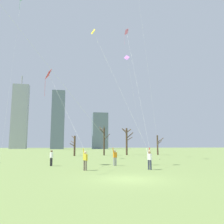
# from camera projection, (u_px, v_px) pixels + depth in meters

# --- Properties ---
(ground_plane) EXTENTS (400.00, 400.00, 0.00)m
(ground_plane) POSITION_uv_depth(u_px,v_px,m) (129.00, 179.00, 14.44)
(ground_plane) COLOR #7A934C
(kite_flyer_foreground_left_pink) EXTENTS (0.72, 9.59, 20.52)m
(kite_flyer_foreground_left_pink) POSITION_uv_depth(u_px,v_px,m) (143.00, 123.00, 27.28)
(kite_flyer_foreground_left_pink) COLOR gray
(kite_flyer_foreground_left_pink) RESTS_ON ground
(kite_flyer_midfield_center_red) EXTENTS (4.35, 6.26, 10.63)m
(kite_flyer_midfield_center_red) POSITION_uv_depth(u_px,v_px,m) (74.00, 134.00, 20.99)
(kite_flyer_midfield_center_red) COLOR #726656
(kite_flyer_midfield_center_red) RESTS_ON ground
(kite_flyer_foreground_right_teal) EXTENTS (12.22, 7.57, 14.65)m
(kite_flyer_foreground_right_teal) POSITION_uv_depth(u_px,v_px,m) (99.00, 136.00, 23.05)
(kite_flyer_foreground_right_teal) COLOR gray
(kite_flyer_foreground_right_teal) RESTS_ON ground
(kite_flyer_midfield_right_yellow) EXTENTS (5.11, 4.73, 14.95)m
(kite_flyer_midfield_right_yellow) POSITION_uv_depth(u_px,v_px,m) (141.00, 140.00, 20.76)
(kite_flyer_midfield_right_yellow) COLOR #33384C
(kite_flyer_midfield_right_yellow) RESTS_ON ground
(bystander_strolling_midfield) EXTENTS (0.35, 0.44, 1.62)m
(bystander_strolling_midfield) POSITION_uv_depth(u_px,v_px,m) (51.00, 157.00, 23.82)
(bystander_strolling_midfield) COLOR black
(bystander_strolling_midfield) RESTS_ON ground
(distant_kite_low_near_trees_green) EXTENTS (0.33, 6.41, 26.53)m
(distant_kite_low_near_trees_green) POSITION_uv_depth(u_px,v_px,m) (20.00, 7.00, 36.54)
(distant_kite_low_near_trees_green) COLOR green
(distant_kite_low_near_trees_green) RESTS_ON ground
(distant_kite_drifting_left_orange) EXTENTS (1.83, 4.96, 30.23)m
(distant_kite_drifting_left_orange) POSITION_uv_depth(u_px,v_px,m) (140.00, 9.00, 42.10)
(distant_kite_drifting_left_orange) COLOR orange
(distant_kite_drifting_left_orange) RESTS_ON ground
(distant_kite_high_overhead_purple) EXTENTS (3.42, 1.21, 18.98)m
(distant_kite_high_overhead_purple) POSITION_uv_depth(u_px,v_px,m) (128.00, 64.00, 42.71)
(distant_kite_high_overhead_purple) COLOR purple
(distant_kite_high_overhead_purple) RESTS_ON ground
(bare_tree_left_of_center) EXTENTS (2.94, 1.71, 5.96)m
(bare_tree_left_of_center) POSITION_uv_depth(u_px,v_px,m) (127.00, 140.00, 51.20)
(bare_tree_left_of_center) COLOR #4C3828
(bare_tree_left_of_center) RESTS_ON ground
(bare_tree_far_right_edge) EXTENTS (1.21, 2.25, 4.13)m
(bare_tree_far_right_edge) POSITION_uv_depth(u_px,v_px,m) (74.00, 145.00, 47.07)
(bare_tree_far_right_edge) COLOR #4C3828
(bare_tree_far_right_edge) RESTS_ON ground
(bare_tree_leftmost) EXTENTS (2.53, 3.47, 6.25)m
(bare_tree_leftmost) POSITION_uv_depth(u_px,v_px,m) (104.00, 139.00, 49.64)
(bare_tree_leftmost) COLOR #423326
(bare_tree_leftmost) RESTS_ON ground
(bare_tree_rightmost) EXTENTS (1.72, 2.32, 4.45)m
(bare_tree_rightmost) POSITION_uv_depth(u_px,v_px,m) (158.00, 144.00, 51.77)
(bare_tree_rightmost) COLOR #4C3828
(bare_tree_rightmost) RESTS_ON ground
(skyline_squat_block) EXTENTS (9.39, 9.41, 22.24)m
(skyline_squat_block) POSITION_uv_depth(u_px,v_px,m) (100.00, 131.00, 144.15)
(skyline_squat_block) COLOR slate
(skyline_squat_block) RESTS_ON ground
(skyline_short_annex) EXTENTS (7.48, 6.75, 34.64)m
(skyline_short_annex) POSITION_uv_depth(u_px,v_px,m) (58.00, 120.00, 136.32)
(skyline_short_annex) COLOR slate
(skyline_short_annex) RESTS_ON ground
(skyline_wide_slab) EXTENTS (9.90, 5.23, 47.69)m
(skyline_wide_slab) POSITION_uv_depth(u_px,v_px,m) (20.00, 116.00, 147.99)
(skyline_wide_slab) COLOR #9EA3AD
(skyline_wide_slab) RESTS_ON ground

